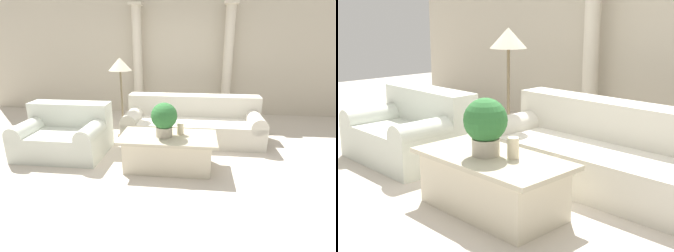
# 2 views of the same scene
# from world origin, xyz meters

# --- Properties ---
(ground_plane) EXTENTS (16.00, 16.00, 0.00)m
(ground_plane) POSITION_xyz_m (0.00, 0.00, 0.00)
(ground_plane) COLOR beige
(wall_back) EXTENTS (10.00, 0.06, 3.20)m
(wall_back) POSITION_xyz_m (0.00, 2.63, 1.60)
(wall_back) COLOR beige
(wall_back) RESTS_ON ground_plane
(sofa_long) EXTENTS (2.46, 0.98, 0.78)m
(sofa_long) POSITION_xyz_m (0.45, 0.76, 0.31)
(sofa_long) COLOR beige
(sofa_long) RESTS_ON ground_plane
(loveseat) EXTENTS (1.34, 0.98, 0.78)m
(loveseat) POSITION_xyz_m (-1.61, -0.10, 0.32)
(loveseat) COLOR silver
(loveseat) RESTS_ON ground_plane
(coffee_table) EXTENTS (1.36, 0.70, 0.49)m
(coffee_table) POSITION_xyz_m (0.13, -0.45, 0.25)
(coffee_table) COLOR beige
(coffee_table) RESTS_ON ground_plane
(potted_plant) EXTENTS (0.37, 0.37, 0.48)m
(potted_plant) POSITION_xyz_m (0.07, -0.47, 0.75)
(potted_plant) COLOR #B2A893
(potted_plant) RESTS_ON coffee_table
(pillar_candle) EXTENTS (0.09, 0.09, 0.17)m
(pillar_candle) POSITION_xyz_m (0.29, -0.37, 0.57)
(pillar_candle) COLOR beige
(pillar_candle) RESTS_ON coffee_table
(floor_lamp) EXTENTS (0.41, 0.41, 1.48)m
(floor_lamp) POSITION_xyz_m (-0.87, 0.72, 1.29)
(floor_lamp) COLOR brown
(floor_lamp) RESTS_ON ground_plane
(column_left) EXTENTS (0.30, 0.30, 2.56)m
(column_left) POSITION_xyz_m (-0.92, 2.35, 1.31)
(column_left) COLOR beige
(column_left) RESTS_ON ground_plane
(column_right) EXTENTS (0.30, 0.30, 2.56)m
(column_right) POSITION_xyz_m (1.17, 2.35, 1.31)
(column_right) COLOR beige
(column_right) RESTS_ON ground_plane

